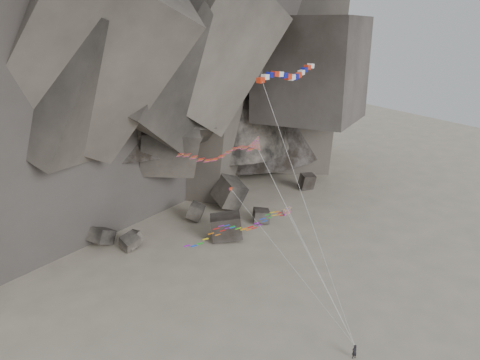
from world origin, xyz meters
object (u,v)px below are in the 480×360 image
kite_flyer (354,350)px  delta_kite (215,154)px  pennant_kite (269,237)px  parafoil_kite (235,227)px  banner_kite (289,75)px

kite_flyer → delta_kite: delta_kite is taller
pennant_kite → kite_flyer: bearing=-56.6°
pennant_kite → parafoil_kite: bearing=105.3°
kite_flyer → banner_kite: banner_kite is taller
parafoil_kite → pennant_kite: size_ratio=0.88×
delta_kite → pennant_kite: delta_kite is taller
kite_flyer → parafoil_kite: (-10.28, 10.35, 14.84)m
kite_flyer → parafoil_kite: 20.81m
kite_flyer → banner_kite: 33.36m
kite_flyer → pennant_kite: size_ratio=0.11×
delta_kite → banner_kite: (11.59, 3.32, 6.32)m
parafoil_kite → kite_flyer: bearing=-53.3°
delta_kite → banner_kite: size_ratio=0.82×
parafoil_kite → pennant_kite: pennant_kite is taller
pennant_kite → banner_kite: bearing=20.4°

